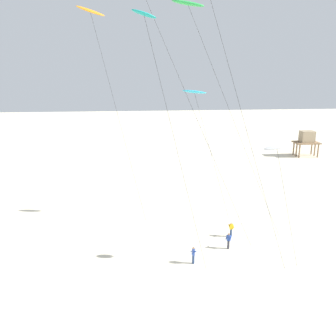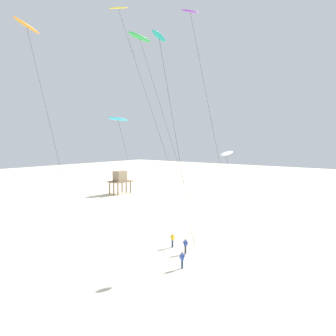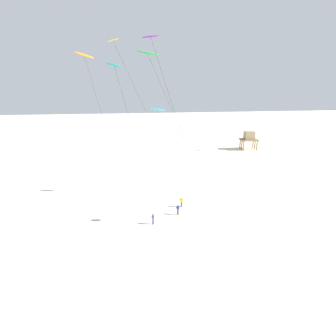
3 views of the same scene
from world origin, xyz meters
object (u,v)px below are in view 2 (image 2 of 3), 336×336
(kite_green, at_px, (140,39))
(kite_flyer_furthest, at_px, (182,259))
(kite_white, at_px, (227,154))
(kite_yellow, at_px, (124,25))
(kite_purple, at_px, (192,22))
(stilt_house, at_px, (120,178))
(kite_teal, at_px, (160,43))
(kite_flyer_nearest, at_px, (172,240))
(kite_cyan, at_px, (118,120))
(kite_orange, at_px, (27,28))
(kite_flyer_middle, at_px, (185,246))

(kite_green, height_order, kite_flyer_furthest, kite_green)
(kite_white, distance_m, kite_flyer_furthest, 12.18)
(kite_yellow, xyz_separation_m, kite_purple, (4.23, -4.68, 0.36))
(kite_purple, xyz_separation_m, stilt_house, (29.70, 40.45, -19.85))
(kite_teal, xyz_separation_m, kite_yellow, (0.19, 4.49, 2.37))
(kite_purple, height_order, kite_white, kite_purple)
(kite_white, distance_m, kite_flyer_nearest, 11.90)
(kite_purple, height_order, stilt_house, kite_purple)
(kite_cyan, bearing_deg, kite_yellow, -130.09)
(kite_green, height_order, kite_cyan, kite_green)
(kite_flyer_nearest, height_order, stilt_house, stilt_house)
(kite_white, xyz_separation_m, stilt_house, (23.35, 40.65, -7.37))
(kite_white, height_order, stilt_house, kite_white)
(kite_cyan, relative_size, stilt_house, 2.91)
(kite_purple, distance_m, kite_orange, 15.25)
(kite_purple, bearing_deg, kite_white, -1.86)
(kite_flyer_furthest, bearing_deg, kite_flyer_nearest, 45.56)
(kite_cyan, xyz_separation_m, kite_flyer_middle, (2.32, -7.98, -13.93))
(kite_flyer_furthest, relative_size, stilt_house, 0.32)
(kite_orange, height_order, kite_flyer_middle, kite_orange)
(stilt_house, bearing_deg, kite_yellow, -133.50)
(kite_white, relative_size, kite_orange, 0.48)
(kite_green, xyz_separation_m, stilt_house, (29.98, 34.14, -19.27))
(kite_teal, height_order, kite_flyer_middle, kite_teal)
(kite_green, bearing_deg, kite_white, -44.50)
(kite_green, xyz_separation_m, kite_cyan, (1.54, 4.91, -8.07))
(kite_white, xyz_separation_m, kite_flyer_nearest, (-1.80, 6.01, -10.11))
(kite_flyer_nearest, height_order, kite_flyer_middle, same)
(kite_flyer_middle, height_order, stilt_house, stilt_house)
(kite_flyer_middle, bearing_deg, kite_flyer_furthest, -148.17)
(kite_purple, relative_size, kite_flyer_furthest, 14.74)
(kite_purple, xyz_separation_m, kite_white, (6.36, -0.21, -12.48))
(kite_green, distance_m, kite_teal, 7.70)
(kite_green, height_order, kite_flyer_nearest, kite_green)
(kite_yellow, distance_m, kite_white, 16.82)
(kite_teal, height_order, kite_flyer_furthest, kite_teal)
(kite_cyan, height_order, kite_flyer_middle, kite_cyan)
(kite_orange, distance_m, kite_flyer_furthest, 26.29)
(stilt_house, bearing_deg, kite_green, -131.28)
(kite_yellow, bearing_deg, kite_teal, -92.42)
(kite_yellow, height_order, kite_purple, kite_yellow)
(kite_green, height_order, kite_yellow, kite_yellow)
(kite_purple, xyz_separation_m, kite_orange, (-9.60, 11.84, -0.59))
(kite_yellow, bearing_deg, kite_cyan, 49.91)
(kite_orange, bearing_deg, kite_teal, -66.02)
(kite_orange, bearing_deg, kite_white, -37.04)
(kite_purple, height_order, kite_flyer_middle, kite_purple)
(kite_cyan, bearing_deg, kite_flyer_nearest, -58.67)
(kite_orange, distance_m, kite_flyer_middle, 27.05)
(kite_purple, xyz_separation_m, kite_cyan, (1.27, 11.21, -8.65))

